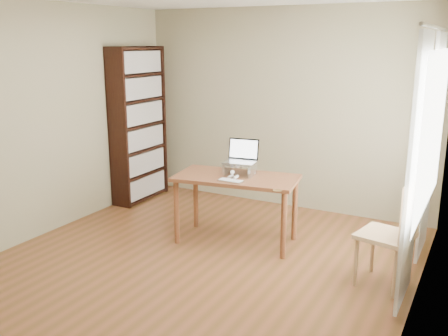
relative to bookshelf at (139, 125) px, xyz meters
The scene contains 10 objects.
room 2.43m from the bookshelf, 39.52° to the right, with size 4.04×4.54×2.64m.
bookshelf is the anchor object (origin of this frame).
curtains 3.83m from the bookshelf, 11.30° to the right, with size 0.03×1.90×2.25m.
desk 2.08m from the bookshelf, 21.91° to the right, with size 1.39×0.84×0.75m.
laptop_stand 2.02m from the bookshelf, 19.80° to the right, with size 0.32×0.25×0.13m.
laptop 2.00m from the bookshelf, 18.16° to the right, with size 0.37×0.33×0.24m.
keyboard 2.19m from the bookshelf, 26.85° to the right, with size 0.27×0.12×0.02m.
coaster 2.72m from the bookshelf, 22.97° to the right, with size 0.09×0.09×0.01m, color #533B1C.
cat 2.02m from the bookshelf, 18.95° to the right, with size 0.25×0.49×0.16m.
chair 3.79m from the bookshelf, 16.04° to the right, with size 0.53×0.53×1.01m.
Camera 1 is at (2.41, -3.85, 2.17)m, focal length 40.00 mm.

